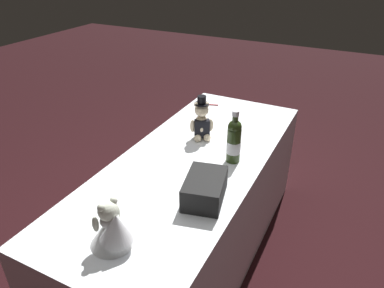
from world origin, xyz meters
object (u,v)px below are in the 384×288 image
at_px(teddy_bear_bride, 112,227).
at_px(champagne_bottle, 234,140).
at_px(signing_pen, 208,105).
at_px(gift_case_black, 205,188).
at_px(teddy_bear_groom, 202,122).

bearing_deg(teddy_bear_bride, champagne_bottle, -13.26).
bearing_deg(signing_pen, teddy_bear_bride, -169.91).
height_order(teddy_bear_bride, gift_case_black, teddy_bear_bride).
xyz_separation_m(teddy_bear_bride, signing_pen, (1.51, 0.27, -0.09)).
relative_size(signing_pen, gift_case_black, 0.50).
bearing_deg(champagne_bottle, signing_pen, 34.51).
height_order(teddy_bear_groom, champagne_bottle, champagne_bottle).
bearing_deg(teddy_bear_groom, signing_pen, 20.09).
distance_m(teddy_bear_groom, teddy_bear_bride, 1.01).
xyz_separation_m(teddy_bear_groom, signing_pen, (0.50, 0.18, -0.11)).
bearing_deg(signing_pen, teddy_bear_groom, -159.91).
height_order(teddy_bear_groom, teddy_bear_bride, teddy_bear_groom).
relative_size(teddy_bear_bride, signing_pen, 1.51).
height_order(teddy_bear_bride, signing_pen, teddy_bear_bride).
relative_size(teddy_bear_groom, gift_case_black, 0.92).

